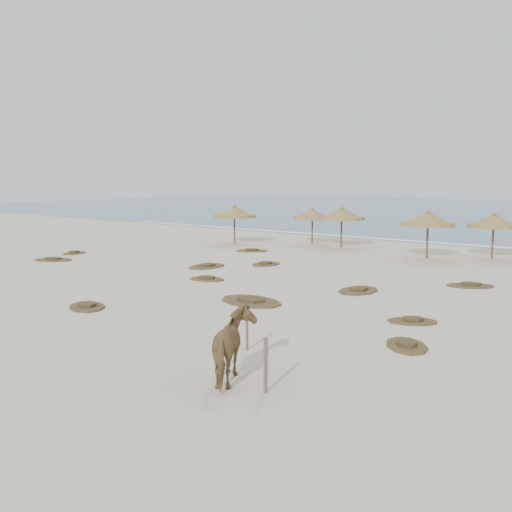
% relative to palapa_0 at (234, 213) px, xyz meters
% --- Properties ---
extents(ground, '(160.00, 160.00, 0.00)m').
position_rel_palapa_0_xyz_m(ground, '(12.72, -16.24, -2.24)').
color(ground, beige).
rests_on(ground, ground).
extents(foam_line, '(70.00, 0.60, 0.01)m').
position_rel_palapa_0_xyz_m(foam_line, '(12.72, 9.76, -2.23)').
color(foam_line, white).
rests_on(foam_line, ground).
extents(palapa_0, '(4.02, 4.02, 2.88)m').
position_rel_palapa_0_xyz_m(palapa_0, '(0.00, 0.00, 0.00)').
color(palapa_0, brown).
rests_on(palapa_0, ground).
extents(palapa_1, '(3.50, 3.50, 2.68)m').
position_rel_palapa_0_xyz_m(palapa_1, '(4.30, 3.57, -0.16)').
color(palapa_1, brown).
rests_on(palapa_1, ground).
extents(palapa_2, '(3.63, 3.63, 2.88)m').
position_rel_palapa_0_xyz_m(palapa_2, '(7.10, 2.97, 0.00)').
color(palapa_2, brown).
rests_on(palapa_2, ground).
extents(palapa_3, '(3.99, 3.99, 2.92)m').
position_rel_palapa_0_xyz_m(palapa_3, '(13.93, 1.21, 0.03)').
color(palapa_3, brown).
rests_on(palapa_3, ground).
extents(palapa_4, '(3.92, 3.92, 2.78)m').
position_rel_palapa_0_xyz_m(palapa_4, '(16.83, 3.72, -0.08)').
color(palapa_4, brown).
rests_on(palapa_4, ground).
extents(horse, '(1.81, 2.09, 1.63)m').
position_rel_palapa_0_xyz_m(horse, '(18.97, -21.17, -1.42)').
color(horse, olive).
rests_on(horse, ground).
extents(fence_post_near, '(0.09, 0.09, 1.05)m').
position_rel_palapa_0_xyz_m(fence_post_near, '(17.61, -19.15, -1.71)').
color(fence_post_near, brown).
rests_on(fence_post_near, ground).
extents(fence_post_far, '(0.10, 0.10, 1.20)m').
position_rel_palapa_0_xyz_m(fence_post_far, '(19.94, -21.25, -1.64)').
color(fence_post_far, brown).
rests_on(fence_post_far, ground).
extents(scrub_0, '(2.64, 2.32, 0.16)m').
position_rel_palapa_0_xyz_m(scrub_0, '(-2.16, -13.08, -2.19)').
color(scrub_0, brown).
rests_on(scrub_0, ground).
extents(scrub_1, '(1.77, 2.51, 0.16)m').
position_rel_palapa_0_xyz_m(scrub_1, '(6.37, -9.29, -2.19)').
color(scrub_1, brown).
rests_on(scrub_1, ground).
extents(scrub_2, '(1.94, 1.44, 0.16)m').
position_rel_palapa_0_xyz_m(scrub_2, '(9.10, -12.06, -2.19)').
color(scrub_2, brown).
rests_on(scrub_2, ground).
extents(scrub_3, '(1.58, 2.31, 0.16)m').
position_rel_palapa_0_xyz_m(scrub_3, '(15.83, -10.04, -2.19)').
color(scrub_3, brown).
rests_on(scrub_3, ground).
extents(scrub_4, '(1.92, 1.77, 0.16)m').
position_rel_palapa_0_xyz_m(scrub_4, '(19.76, -13.48, -2.19)').
color(scrub_4, brown).
rests_on(scrub_4, ground).
extents(scrub_6, '(2.46, 2.32, 0.16)m').
position_rel_palapa_0_xyz_m(scrub_6, '(3.85, -2.64, -2.19)').
color(scrub_6, brown).
rests_on(scrub_6, ground).
extents(scrub_7, '(2.40, 2.26, 0.16)m').
position_rel_palapa_0_xyz_m(scrub_7, '(19.00, -6.00, -2.19)').
color(scrub_7, brown).
rests_on(scrub_7, ground).
extents(scrub_8, '(1.65, 2.02, 0.16)m').
position_rel_palapa_0_xyz_m(scrub_8, '(-3.90, -10.61, -2.19)').
color(scrub_8, brown).
rests_on(scrub_8, ground).
extents(scrub_9, '(3.03, 2.24, 0.16)m').
position_rel_palapa_0_xyz_m(scrub_9, '(13.79, -14.46, -2.19)').
color(scrub_9, brown).
rests_on(scrub_9, ground).
extents(scrub_11, '(2.24, 1.93, 0.16)m').
position_rel_palapa_0_xyz_m(scrub_11, '(9.86, -18.93, -2.19)').
color(scrub_11, brown).
rests_on(scrub_11, ground).
extents(scrub_12, '(1.92, 2.02, 0.16)m').
position_rel_palapa_0_xyz_m(scrub_12, '(20.80, -16.15, -2.19)').
color(scrub_12, brown).
rests_on(scrub_12, ground).
extents(scrub_13, '(1.26, 1.92, 0.16)m').
position_rel_palapa_0_xyz_m(scrub_13, '(8.25, -6.66, -2.19)').
color(scrub_13, brown).
rests_on(scrub_13, ground).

